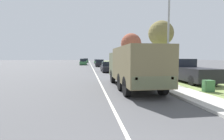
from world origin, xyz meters
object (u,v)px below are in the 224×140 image
car_nearest_ahead (107,67)px  car_farthest_ahead (86,61)px  military_truck (134,65)px  pickup_truck (188,71)px  car_second_ahead (100,63)px  car_third_ahead (83,62)px  car_fourth_ahead (97,62)px  lamp_post (166,26)px

car_nearest_ahead → car_farthest_ahead: size_ratio=1.02×
military_truck → car_farthest_ahead: 55.67m
military_truck → pickup_truck: bearing=23.6°
car_second_ahead → car_third_ahead: car_third_ahead is taller
car_fourth_ahead → car_farthest_ahead: 9.49m
car_nearest_ahead → lamp_post: lamp_post is taller
car_second_ahead → pickup_truck: 26.25m
car_third_ahead → lamp_post: size_ratio=0.69×
car_farthest_ahead → lamp_post: lamp_post is taller
car_nearest_ahead → lamp_post: size_ratio=0.65×
car_third_ahead → car_fourth_ahead: car_third_ahead is taller
car_second_ahead → pickup_truck: size_ratio=0.82×
car_fourth_ahead → lamp_post: 46.43m
military_truck → car_third_ahead: (-4.14, 36.82, -0.80)m
car_second_ahead → car_nearest_ahead: bearing=-89.5°
pickup_truck → car_fourth_ahead: bearing=96.8°
pickup_truck → lamp_post: lamp_post is taller
car_second_ahead → lamp_post: size_ratio=0.60×
lamp_post → car_fourth_ahead: bearing=93.0°
military_truck → lamp_post: size_ratio=1.09×
car_second_ahead → lamp_post: 27.77m
car_nearest_ahead → car_fourth_ahead: size_ratio=1.13×
car_farthest_ahead → lamp_post: bearing=-83.7°
lamp_post → car_nearest_ahead: bearing=101.5°
car_third_ahead → car_farthest_ahead: (0.54, 18.72, -0.02)m
car_fourth_ahead → car_second_ahead: bearing=-91.3°
car_farthest_ahead → car_third_ahead: bearing=-91.6°
car_fourth_ahead → pickup_truck: (5.30, -44.45, 0.27)m
car_third_ahead → pickup_truck: (9.52, -34.47, 0.15)m
car_third_ahead → pickup_truck: size_ratio=0.94×
pickup_truck → military_truck: bearing=-156.4°
car_nearest_ahead → military_truck: bearing=-89.2°
car_nearest_ahead → car_farthest_ahead: bearing=94.7°
car_fourth_ahead → lamp_post: size_ratio=0.57×
military_truck → pickup_truck: size_ratio=1.48×
car_second_ahead → car_fourth_ahead: (0.42, 18.83, -0.07)m
car_farthest_ahead → pickup_truck: size_ratio=0.86×
car_fourth_ahead → lamp_post: bearing=-87.0°
car_fourth_ahead → pickup_truck: size_ratio=0.77×
car_third_ahead → lamp_post: 37.02m
car_farthest_ahead → car_second_ahead: bearing=-83.2°
car_nearest_ahead → lamp_post: (2.68, -13.15, 3.67)m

